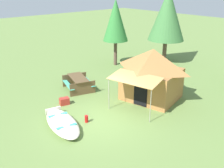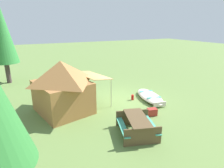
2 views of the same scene
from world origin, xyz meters
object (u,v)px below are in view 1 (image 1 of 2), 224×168
at_px(cooler_box, 64,101).
at_px(fuel_can, 86,119).
at_px(pine_tree_back_left, 167,15).
at_px(picnic_table, 78,82).
at_px(pine_tree_side, 116,20).
at_px(canvas_cabin_tent, 152,73).
at_px(beached_rowboat, 62,123).

xyz_separation_m(cooler_box, fuel_can, (2.27, -0.22, -0.02)).
bearing_deg(pine_tree_back_left, picnic_table, -88.86).
bearing_deg(picnic_table, fuel_can, -29.48).
xyz_separation_m(cooler_box, pine_tree_side, (-3.39, 6.74, 3.23)).
bearing_deg(picnic_table, pine_tree_back_left, 91.14).
bearing_deg(canvas_cabin_tent, pine_tree_side, 155.31).
bearing_deg(canvas_cabin_tent, beached_rowboat, -96.96).
distance_m(canvas_cabin_tent, pine_tree_back_left, 7.63).
bearing_deg(pine_tree_back_left, fuel_can, -70.93).
bearing_deg(cooler_box, picnic_table, 124.15).
bearing_deg(picnic_table, canvas_cabin_tent, 32.10).
bearing_deg(cooler_box, canvas_cabin_tent, 58.01).
bearing_deg(pine_tree_side, beached_rowboat, -56.73).
height_order(beached_rowboat, pine_tree_back_left, pine_tree_back_left).
xyz_separation_m(beached_rowboat, canvas_cabin_tent, (0.65, 5.30, 1.26)).
bearing_deg(beached_rowboat, pine_tree_back_left, 105.60).
distance_m(cooler_box, fuel_can, 2.28).
height_order(picnic_table, pine_tree_back_left, pine_tree_back_left).
height_order(beached_rowboat, fuel_can, beached_rowboat).
height_order(pine_tree_back_left, pine_tree_side, pine_tree_back_left).
height_order(canvas_cabin_tent, pine_tree_back_left, pine_tree_back_left).
bearing_deg(pine_tree_side, pine_tree_back_left, 59.32).
distance_m(fuel_can, pine_tree_side, 9.55).
relative_size(picnic_table, fuel_can, 6.64).
relative_size(canvas_cabin_tent, pine_tree_back_left, 0.76).
bearing_deg(pine_tree_side, cooler_box, -63.32).
height_order(canvas_cabin_tent, cooler_box, canvas_cabin_tent).
bearing_deg(pine_tree_back_left, beached_rowboat, -74.40).
distance_m(pine_tree_back_left, pine_tree_side, 4.04).
xyz_separation_m(picnic_table, pine_tree_side, (-2.22, 5.03, 2.92)).
height_order(cooler_box, pine_tree_back_left, pine_tree_back_left).
height_order(canvas_cabin_tent, fuel_can, canvas_cabin_tent).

